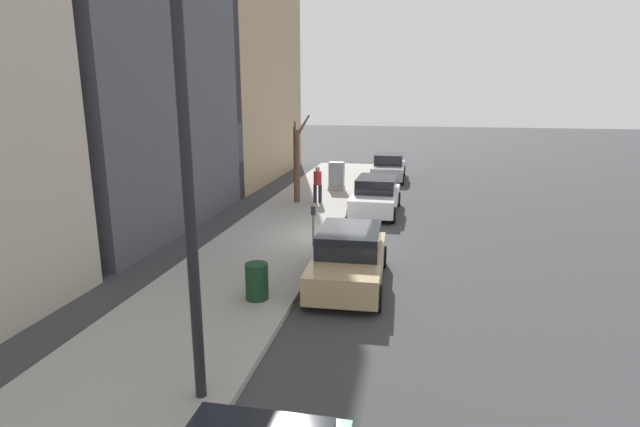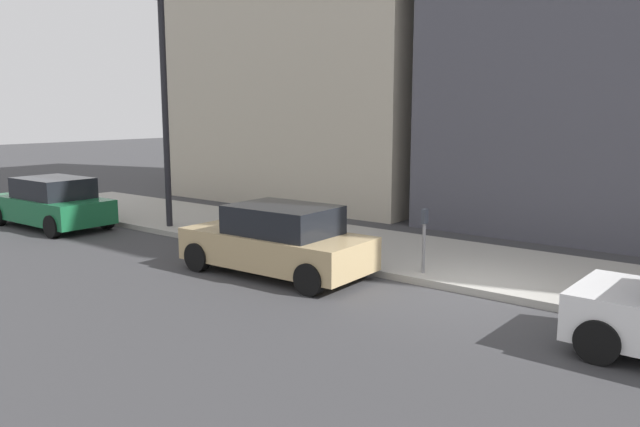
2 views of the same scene
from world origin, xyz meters
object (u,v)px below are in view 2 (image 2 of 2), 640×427
object	(u,v)px
parking_meter	(424,234)
streetlamp	(157,92)
office_tower_right	(352,9)
parked_car_tan	(278,241)
parked_car_green	(52,203)
trash_bin	(279,225)

from	to	relation	value
parking_meter	streetlamp	bearing A→B (deg)	91.13
streetlamp	office_tower_right	world-z (taller)	office_tower_right
parked_car_tan	parking_meter	bearing A→B (deg)	-61.97
parked_car_green	parked_car_tan	bearing A→B (deg)	-89.57
parked_car_green	parking_meter	bearing A→B (deg)	-82.28
parked_car_tan	office_tower_right	world-z (taller)	office_tower_right
trash_bin	parked_car_green	bearing A→B (deg)	106.65
parked_car_green	trash_bin	distance (m)	7.58
parked_car_green	office_tower_right	size ratio (longest dim) A/B	0.28
parked_car_green	streetlamp	xyz separation A→B (m)	(1.55, -3.25, 3.28)
parked_car_tan	streetlamp	distance (m)	6.79
trash_bin	parked_car_tan	bearing A→B (deg)	-138.54
parking_meter	office_tower_right	xyz separation A→B (m)	(10.40, 9.28, 6.61)
parking_meter	office_tower_right	distance (m)	15.43
parked_car_green	trash_bin	world-z (taller)	parked_car_green
parked_car_green	streetlamp	world-z (taller)	streetlamp
parked_car_tan	parking_meter	xyz separation A→B (m)	(1.55, -2.68, 0.24)
parked_car_tan	office_tower_right	bearing A→B (deg)	26.84
streetlamp	office_tower_right	distance (m)	11.19
office_tower_right	parked_car_green	bearing A→B (deg)	168.65
parking_meter	office_tower_right	world-z (taller)	office_tower_right
trash_bin	parking_meter	bearing A→B (deg)	-95.77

